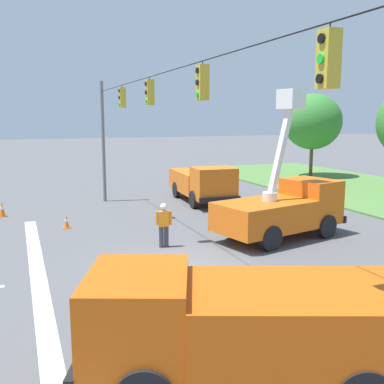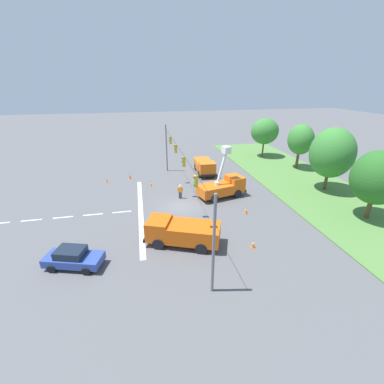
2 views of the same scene
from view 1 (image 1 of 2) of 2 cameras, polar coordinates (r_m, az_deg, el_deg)
name	(u,v)px [view 1 (image 1 of 2)]	position (r m, az deg, el deg)	size (l,w,h in m)	color
ground_plane	(175,265)	(15.84, -2.23, -9.23)	(200.00, 200.00, 0.00)	#565659
signal_gantry	(174,132)	(15.01, -2.34, 7.56)	(26.20, 0.33, 7.20)	slate
tree_far_west	(313,122)	(39.58, 15.08, 8.61)	(4.59, 4.98, 7.07)	brown
utility_truck_bucket_lift	(284,206)	(19.43, 11.58, -1.81)	(3.70, 6.20, 6.22)	orange
utility_truck_support_near	(203,183)	(27.15, 1.35, 1.21)	(6.49, 2.78, 2.30)	orange
utility_truck_support_far	(247,323)	(8.88, 6.95, -16.22)	(4.64, 6.83, 2.22)	#D6560F
road_worker	(164,222)	(17.69, -3.62, -3.88)	(0.30, 0.64, 1.77)	#383842
traffic_cone_mid_left	(2,209)	(25.21, -22.98, -2.03)	(0.36, 0.36, 0.78)	orange
traffic_cone_mid_right	(214,219)	(20.95, 2.75, -3.47)	(0.36, 0.36, 0.79)	orange
traffic_cone_lane_edge_a	(66,222)	(21.65, -15.65, -3.66)	(0.36, 0.36, 0.62)	orange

